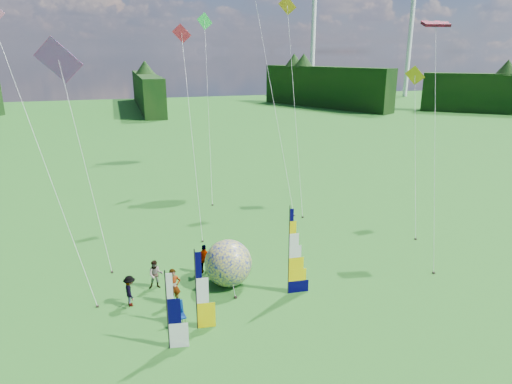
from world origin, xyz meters
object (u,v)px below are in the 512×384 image
object	(u,v)px
feather_banner_main	(289,252)
bol_inflatable	(228,263)
side_banner_left	(196,291)
spectator_a	(174,287)
side_banner_far	(167,312)
spectator_b	(156,275)
kite_whale	(272,82)
spectator_d	(204,259)
camp_chair	(178,315)
spectator_c	(130,291)

from	to	relation	value
feather_banner_main	bol_inflatable	bearing A→B (deg)	149.70
side_banner_left	spectator_a	bearing A→B (deg)	112.87
side_banner_far	spectator_a	world-z (taller)	side_banner_far
spectator_b	kite_whale	xyz separation A→B (m)	(11.27, 14.45, 8.68)
side_banner_left	bol_inflatable	bearing A→B (deg)	63.54
spectator_d	camp_chair	xyz separation A→B (m)	(-2.10, -4.70, -0.29)
side_banner_left	camp_chair	bearing A→B (deg)	154.35
feather_banner_main	spectator_b	size ratio (longest dim) A/B	2.96
side_banner_far	bol_inflatable	bearing A→B (deg)	60.82
camp_chair	spectator_b	bearing A→B (deg)	92.40
feather_banner_main	spectator_d	xyz separation A→B (m)	(-3.61, 3.49, -1.45)
spectator_b	spectator_d	world-z (taller)	spectator_d
kite_whale	feather_banner_main	bearing A→B (deg)	-128.43
spectator_c	kite_whale	bearing A→B (deg)	-46.33
feather_banner_main	spectator_c	xyz separation A→B (m)	(-7.70, 1.19, -1.51)
spectator_d	kite_whale	xyz separation A→B (m)	(8.53, 13.51, 8.62)
spectator_b	camp_chair	world-z (taller)	spectator_b
spectator_a	kite_whale	xyz separation A→B (m)	(10.56, 16.30, 8.54)
bol_inflatable	spectator_c	bearing A→B (deg)	-172.94
spectator_a	spectator_d	size ratio (longest dim) A/B	1.10
camp_chair	feather_banner_main	bearing A→B (deg)	4.60
camp_chair	kite_whale	bearing A→B (deg)	52.37
side_banner_far	camp_chair	size ratio (longest dim) A/B	3.13
side_banner_left	spectator_b	size ratio (longest dim) A/B	2.40
feather_banner_main	kite_whale	bearing A→B (deg)	77.82
spectator_b	spectator_d	bearing A→B (deg)	24.89
spectator_a	spectator_d	distance (m)	3.45
side_banner_left	spectator_d	distance (m)	5.45
side_banner_far	kite_whale	bearing A→B (deg)	69.82
side_banner_far	spectator_c	bearing A→B (deg)	118.66
side_banner_far	spectator_b	bearing A→B (deg)	99.90
kite_whale	spectator_c	bearing A→B (deg)	-150.89
side_banner_left	spectator_b	xyz separation A→B (m)	(-1.41, 4.24, -1.08)
spectator_d	spectator_b	bearing A→B (deg)	35.70
spectator_c	feather_banner_main	bearing A→B (deg)	-106.56
side_banner_far	spectator_d	distance (m)	6.87
side_banner_far	spectator_a	xyz separation A→B (m)	(0.67, 3.47, -0.81)
feather_banner_main	side_banner_left	bearing A→B (deg)	-157.19
spectator_d	side_banner_left	bearing A→B (deg)	92.32
spectator_a	spectator_b	xyz separation A→B (m)	(-0.71, 1.84, -0.15)
side_banner_left	spectator_a	world-z (taller)	side_banner_left
spectator_c	spectator_d	size ratio (longest dim) A/B	0.93
spectator_b	camp_chair	distance (m)	3.82
side_banner_left	side_banner_far	xyz separation A→B (m)	(-1.37, -1.07, -0.13)
bol_inflatable	spectator_a	xyz separation A→B (m)	(-2.98, -1.11, -0.32)
side_banner_far	spectator_a	distance (m)	3.62
side_banner_left	kite_whale	xyz separation A→B (m)	(9.86, 18.70, 7.60)
side_banner_left	bol_inflatable	xyz separation A→B (m)	(2.28, 3.51, -0.62)
spectator_c	spectator_a	bearing A→B (deg)	-111.04
feather_banner_main	side_banner_far	world-z (taller)	feather_banner_main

